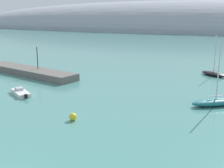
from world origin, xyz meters
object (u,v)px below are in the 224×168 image
Objects in this scene: mooring_buoy_yellow at (73,117)px; harbor_lamp_post at (37,55)px; sailboat_black_near_shore at (214,73)px; sailboat_teal_outer_mooring at (216,102)px; motorboat_white_foreground at (21,93)px.

harbor_lamp_post reaches higher than mooring_buoy_yellow.
sailboat_black_near_shore is 19.81m from sailboat_teal_outer_mooring.
sailboat_teal_outer_mooring is (1.95, -19.71, 0.07)m from sailboat_black_near_shore.
sailboat_black_near_shore is 8.70× the size of mooring_buoy_yellow.
harbor_lamp_post is at bearing 59.35° from sailboat_black_near_shore.
motorboat_white_foreground is at bearing 81.61° from sailboat_black_near_shore.
motorboat_white_foreground is 5.49× the size of mooring_buoy_yellow.
sailboat_black_near_shore reaches higher than motorboat_white_foreground.
mooring_buoy_yellow is (-12.56, -32.01, -0.02)m from sailboat_black_near_shore.
sailboat_teal_outer_mooring reaches higher than mooring_buoy_yellow.
sailboat_teal_outer_mooring is at bearing 40.31° from mooring_buoy_yellow.
sailboat_teal_outer_mooring is at bearing -10.54° from harbor_lamp_post.
sailboat_black_near_shore reaches higher than mooring_buoy_yellow.
sailboat_teal_outer_mooring is at bearing 131.74° from sailboat_black_near_shore.
motorboat_white_foreground is at bearing 154.03° from mooring_buoy_yellow.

